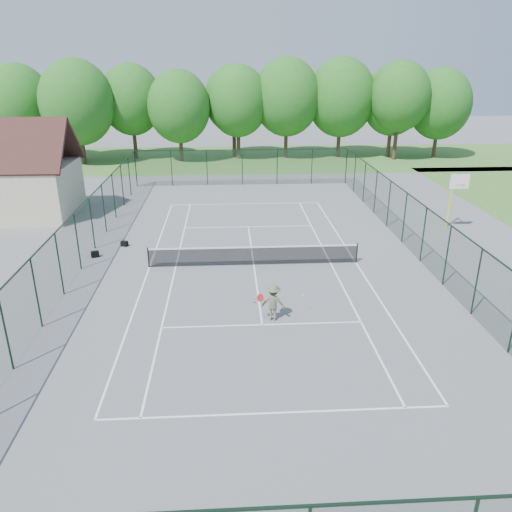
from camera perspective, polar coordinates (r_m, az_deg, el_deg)
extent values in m
plane|color=slate|center=(26.44, -0.26, -1.01)|extent=(140.00, 140.00, 0.00)
cube|color=#4D8135|center=(55.32, -1.99, 11.08)|extent=(80.00, 16.00, 0.01)
cube|color=white|center=(37.67, -1.25, 5.99)|extent=(10.97, 0.08, 0.01)
cube|color=white|center=(16.17, 2.17, -17.48)|extent=(10.97, 0.08, 0.01)
cube|color=white|center=(32.43, -0.88, 3.36)|extent=(8.23, 0.08, 0.01)
cube|color=white|center=(20.70, 0.73, -7.86)|extent=(8.23, 0.08, 0.01)
cube|color=white|center=(27.27, 11.33, -0.72)|extent=(0.08, 23.77, 0.01)
cube|color=white|center=(26.73, -12.08, -1.25)|extent=(0.08, 23.77, 0.01)
cube|color=white|center=(26.96, 8.51, -0.80)|extent=(0.08, 23.77, 0.01)
cube|color=white|center=(26.56, -9.16, -1.20)|extent=(0.08, 23.77, 0.01)
cube|color=white|center=(26.44, -0.26, -1.01)|extent=(0.08, 12.80, 0.01)
cylinder|color=black|center=(26.53, -12.20, -0.17)|extent=(0.08, 0.08, 1.10)
cylinder|color=black|center=(27.07, 11.45, 0.34)|extent=(0.08, 0.08, 1.10)
cube|color=black|center=(26.25, -0.26, -0.01)|extent=(11.00, 0.02, 0.96)
cube|color=white|center=(26.07, -0.26, 1.01)|extent=(11.00, 0.05, 0.07)
cube|color=#1D3A24|center=(43.26, -1.59, 10.09)|extent=(18.00, 0.02, 3.00)
cube|color=#1D3A24|center=(27.85, 18.58, 2.31)|extent=(0.02, 36.00, 3.00)
cube|color=#1D3A24|center=(26.98, -19.72, 1.55)|extent=(0.02, 36.00, 3.00)
cube|color=black|center=(42.98, -1.61, 12.05)|extent=(18.00, 0.05, 0.05)
cube|color=black|center=(9.71, 6.24, -26.53)|extent=(18.00, 0.05, 0.05)
cube|color=black|center=(27.42, 18.95, 5.26)|extent=(0.05, 36.00, 0.05)
cube|color=black|center=(26.53, -20.13, 4.59)|extent=(0.05, 36.00, 0.05)
cube|color=beige|center=(38.30, -26.01, 6.75)|extent=(8.00, 6.00, 3.50)
cube|color=#42241F|center=(39.09, -26.00, 11.93)|extent=(8.60, 3.27, 3.27)
cylinder|color=#483221|center=(57.01, -19.25, 12.37)|extent=(0.40, 0.40, 4.20)
ellipsoid|color=#2D7623|center=(56.59, -19.75, 16.25)|extent=(6.40, 6.40, 7.40)
cylinder|color=#483221|center=(54.97, -2.02, 13.22)|extent=(0.40, 0.40, 4.20)
ellipsoid|color=#2D7623|center=(54.53, -2.08, 17.28)|extent=(6.40, 6.40, 7.40)
cylinder|color=#483221|center=(57.77, 15.01, 12.94)|extent=(0.40, 0.40, 4.20)
ellipsoid|color=#2D7623|center=(57.35, 15.40, 16.78)|extent=(6.40, 6.40, 7.40)
cylinder|color=yellow|center=(34.25, 21.30, 5.91)|extent=(0.12, 0.12, 3.50)
cube|color=yellow|center=(33.49, 21.98, 8.32)|extent=(0.08, 0.90, 0.08)
cube|color=white|center=(33.12, 22.26, 7.88)|extent=(1.20, 0.05, 0.90)
torus|color=#BF4400|center=(32.95, 22.38, 7.53)|extent=(0.48, 0.48, 0.02)
cube|color=black|center=(28.80, -17.92, 0.20)|extent=(0.49, 0.39, 0.34)
cube|color=black|center=(30.01, -14.81, 1.38)|extent=(0.45, 0.36, 0.31)
imported|color=#5A5E44|center=(20.76, 1.98, -5.31)|extent=(1.13, 0.81, 1.58)
sphere|color=yellow|center=(21.24, 5.43, -4.56)|extent=(0.07, 0.07, 0.07)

